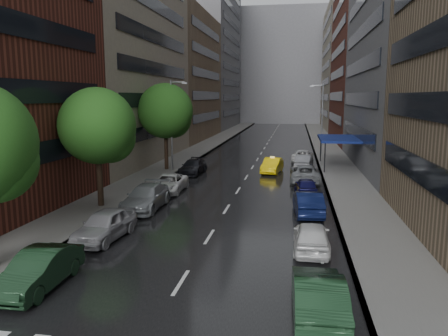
{
  "coord_description": "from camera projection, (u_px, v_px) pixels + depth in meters",
  "views": [
    {
      "loc": [
        4.49,
        -12.39,
        7.54
      ],
      "look_at": [
        0.0,
        14.94,
        3.0
      ],
      "focal_mm": 35.0,
      "sensor_mm": 36.0,
      "label": 1
    }
  ],
  "objects": [
    {
      "name": "tree_far",
      "position": [
        165.0,
        111.0,
        44.19
      ],
      "size": [
        5.59,
        5.59,
        8.91
      ],
      "color": "#382619",
      "rests_on": "ground"
    },
    {
      "name": "parked_cars_right",
      "position": [
        306.0,
        183.0,
        34.56
      ],
      "size": [
        2.77,
        42.33,
        1.61
      ],
      "color": "#1A3921",
      "rests_on": "ground"
    },
    {
      "name": "street_lamp_left",
      "position": [
        172.0,
        123.0,
        43.66
      ],
      "size": [
        1.74,
        0.22,
        9.0
      ],
      "color": "gray",
      "rests_on": "sidewalk_left"
    },
    {
      "name": "parked_cars_left",
      "position": [
        149.0,
        196.0,
        30.04
      ],
      "size": [
        2.42,
        31.16,
        1.61
      ],
      "color": "#16301B",
      "rests_on": "ground"
    },
    {
      "name": "tree_mid",
      "position": [
        97.0,
        126.0,
        29.14
      ],
      "size": [
        5.13,
        5.13,
        8.18
      ],
      "color": "#382619",
      "rests_on": "ground"
    },
    {
      "name": "building_far",
      "position": [
        282.0,
        67.0,
        126.32
      ],
      "size": [
        40.0,
        14.0,
        32.0
      ],
      "primitive_type": "cube",
      "color": "slate",
      "rests_on": "ground"
    },
    {
      "name": "sidewalk_right",
      "position": [
        328.0,
        150.0,
        61.24
      ],
      "size": [
        4.0,
        140.0,
        0.15
      ],
      "primitive_type": "cube",
      "color": "gray",
      "rests_on": "ground"
    },
    {
      "name": "sidewalk_left",
      "position": [
        202.0,
        148.0,
        64.12
      ],
      "size": [
        4.0,
        140.0,
        0.15
      ],
      "primitive_type": "cube",
      "color": "gray",
      "rests_on": "ground"
    },
    {
      "name": "buildings_left",
      "position": [
        177.0,
        44.0,
        71.06
      ],
      "size": [
        8.0,
        108.0,
        38.0
      ],
      "color": "maroon",
      "rests_on": "ground"
    },
    {
      "name": "road",
      "position": [
        263.0,
        150.0,
        62.69
      ],
      "size": [
        14.0,
        140.0,
        0.01
      ],
      "primitive_type": "cube",
      "color": "black",
      "rests_on": "ground"
    },
    {
      "name": "buildings_right",
      "position": [
        370.0,
        45.0,
        64.39
      ],
      "size": [
        8.05,
        109.1,
        36.0
      ],
      "color": "#937A5B",
      "rests_on": "ground"
    },
    {
      "name": "ground",
      "position": [
        149.0,
        334.0,
        14.0
      ],
      "size": [
        220.0,
        220.0,
        0.0
      ],
      "primitive_type": "plane",
      "color": "gray",
      "rests_on": "ground"
    },
    {
      "name": "taxi",
      "position": [
        272.0,
        165.0,
        43.57
      ],
      "size": [
        2.17,
        4.72,
        1.5
      ],
      "primitive_type": "imported",
      "rotation": [
        0.0,
        0.0,
        -0.13
      ],
      "color": "yellow",
      "rests_on": "ground"
    },
    {
      "name": "awning",
      "position": [
        338.0,
        139.0,
        46.14
      ],
      "size": [
        4.0,
        8.0,
        3.12
      ],
      "color": "navy",
      "rests_on": "sidewalk_right"
    },
    {
      "name": "street_lamp_right",
      "position": [
        321.0,
        118.0,
        55.8
      ],
      "size": [
        1.74,
        0.22,
        9.0
      ],
      "color": "gray",
      "rests_on": "sidewalk_right"
    }
  ]
}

